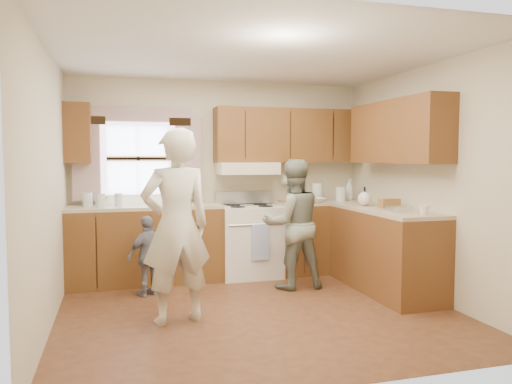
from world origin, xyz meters
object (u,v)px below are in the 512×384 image
object	(u,v)px
woman_left	(176,226)
stove	(249,240)
woman_right	(293,224)
child	(149,256)

from	to	relation	value
woman_left	stove	bearing A→B (deg)	-135.92
woman_left	woman_right	xyz separation A→B (m)	(1.44, 0.85, -0.14)
woman_right	child	xyz separation A→B (m)	(-1.63, 0.12, -0.31)
child	woman_left	bearing A→B (deg)	72.58
stove	woman_right	bearing A→B (deg)	-64.54
stove	woman_left	size ratio (longest dim) A/B	0.60
woman_left	woman_right	bearing A→B (deg)	-159.95
stove	child	distance (m)	1.42
stove	woman_right	distance (m)	0.83
woman_left	child	bearing A→B (deg)	-89.41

